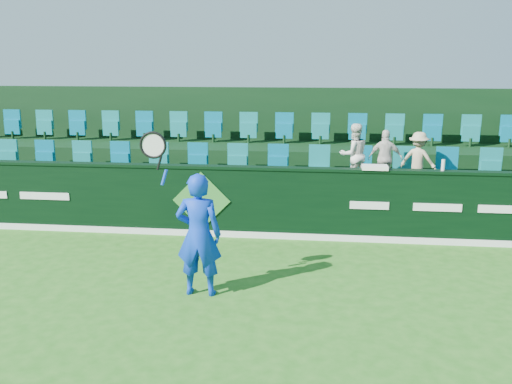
# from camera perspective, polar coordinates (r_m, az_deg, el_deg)

# --- Properties ---
(ground) EXTENTS (60.00, 60.00, 0.00)m
(ground) POSITION_cam_1_polar(r_m,az_deg,el_deg) (7.43, -11.82, -13.40)
(ground) COLOR #236518
(ground) RESTS_ON ground
(sponsor_hoarding) EXTENTS (16.00, 0.25, 1.35)m
(sponsor_hoarding) POSITION_cam_1_polar(r_m,az_deg,el_deg) (10.84, -5.33, -0.85)
(sponsor_hoarding) COLOR black
(sponsor_hoarding) RESTS_ON ground
(stand_tier_front) EXTENTS (16.00, 2.00, 0.80)m
(stand_tier_front) POSITION_cam_1_polar(r_m,az_deg,el_deg) (11.95, -4.22, -0.86)
(stand_tier_front) COLOR black
(stand_tier_front) RESTS_ON ground
(stand_tier_back) EXTENTS (16.00, 1.80, 1.30)m
(stand_tier_back) POSITION_cam_1_polar(r_m,az_deg,el_deg) (13.72, -2.74, 2.06)
(stand_tier_back) COLOR black
(stand_tier_back) RESTS_ON ground
(stand_rear) EXTENTS (16.00, 4.10, 2.60)m
(stand_rear) POSITION_cam_1_polar(r_m,az_deg,el_deg) (14.06, -2.47, 4.68)
(stand_rear) COLOR black
(stand_rear) RESTS_ON ground
(seat_row_front) EXTENTS (13.50, 0.50, 0.60)m
(seat_row_front) POSITION_cam_1_polar(r_m,az_deg,el_deg) (12.19, -3.92, 2.79)
(seat_row_front) COLOR #127677
(seat_row_front) RESTS_ON stand_tier_front
(seat_row_back) EXTENTS (13.50, 0.50, 0.60)m
(seat_row_back) POSITION_cam_1_polar(r_m,az_deg,el_deg) (13.86, -2.58, 6.16)
(seat_row_back) COLOR #127677
(seat_row_back) RESTS_ON stand_tier_back
(tennis_player) EXTENTS (1.14, 0.43, 2.39)m
(tennis_player) POSITION_cam_1_polar(r_m,az_deg,el_deg) (8.05, -5.81, -4.17)
(tennis_player) COLOR #0B35C8
(tennis_player) RESTS_ON ground
(spectator_left) EXTENTS (0.74, 0.66, 1.25)m
(spectator_left) POSITION_cam_1_polar(r_m,az_deg,el_deg) (11.57, 9.77, 3.70)
(spectator_left) COLOR white
(spectator_left) RESTS_ON stand_tier_front
(spectator_middle) EXTENTS (0.69, 0.35, 1.13)m
(spectator_middle) POSITION_cam_1_polar(r_m,az_deg,el_deg) (11.62, 12.81, 3.31)
(spectator_middle) COLOR silver
(spectator_middle) RESTS_ON stand_tier_front
(spectator_right) EXTENTS (0.81, 0.66, 1.10)m
(spectator_right) POSITION_cam_1_polar(r_m,az_deg,el_deg) (11.71, 15.92, 3.13)
(spectator_right) COLOR tan
(spectator_right) RESTS_ON stand_tier_front
(towel) EXTENTS (0.46, 0.30, 0.07)m
(towel) POSITION_cam_1_polar(r_m,az_deg,el_deg) (10.49, 11.79, 2.43)
(towel) COLOR white
(towel) RESTS_ON sponsor_hoarding
(drinks_bottle) EXTENTS (0.06, 0.06, 0.20)m
(drinks_bottle) POSITION_cam_1_polar(r_m,az_deg,el_deg) (10.66, 18.20, 2.58)
(drinks_bottle) COLOR silver
(drinks_bottle) RESTS_ON sponsor_hoarding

